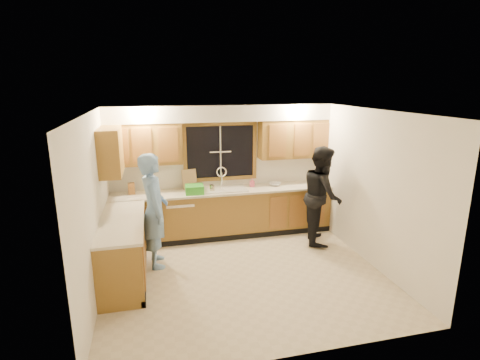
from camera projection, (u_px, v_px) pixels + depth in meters
name	position (u px, v px, depth m)	size (l,w,h in m)	color
floor	(244.00, 273.00, 5.84)	(4.20, 4.20, 0.00)	beige
ceiling	(245.00, 111.00, 5.22)	(4.20, 4.20, 0.00)	white
wall_back	(221.00, 169.00, 7.32)	(4.20, 4.20, 0.00)	white
wall_left	(94.00, 208.00, 5.05)	(3.80, 3.80, 0.00)	white
wall_right	(371.00, 188.00, 6.01)	(3.80, 3.80, 0.00)	white
base_cabinets_back	(224.00, 213.00, 7.24)	(4.20, 0.60, 0.88)	olive
base_cabinets_left	(123.00, 250.00, 5.65)	(0.60, 1.90, 0.88)	olive
countertop_back	(224.00, 191.00, 7.11)	(4.20, 0.63, 0.04)	beige
countertop_left	(122.00, 221.00, 5.54)	(0.63, 1.90, 0.04)	beige
upper_cabinets_left	(144.00, 144.00, 6.70)	(1.35, 0.33, 0.75)	olive
upper_cabinets_right	(293.00, 139.00, 7.35)	(1.35, 0.33, 0.75)	olive
upper_cabinets_return	(111.00, 151.00, 6.00)	(0.33, 0.90, 0.75)	olive
soffit	(222.00, 113.00, 6.88)	(4.20, 0.35, 0.30)	silver
window_frame	(220.00, 152.00, 7.22)	(1.44, 0.03, 1.14)	black
sink	(224.00, 192.00, 7.14)	(0.86, 0.52, 0.57)	silver
dishwasher	(180.00, 219.00, 7.05)	(0.60, 0.56, 0.82)	silver
stove	(121.00, 267.00, 5.12)	(0.58, 0.75, 0.90)	silver
man	(154.00, 211.00, 5.93)	(0.67, 0.44, 1.85)	#6D97CF
woman	(322.00, 195.00, 6.84)	(0.88, 0.68, 1.80)	black
knife_block	(131.00, 189.00, 6.80)	(0.11, 0.10, 0.21)	#9F662C
cutting_board	(189.00, 179.00, 7.14)	(0.28, 0.02, 0.38)	tan
dish_crate	(194.00, 189.00, 6.86)	(0.33, 0.31, 0.15)	green
soap_bottle	(252.00, 183.00, 7.30)	(0.08, 0.08, 0.17)	#E6577A
bowl	(275.00, 184.00, 7.40)	(0.23, 0.23, 0.06)	silver
can_left	(212.00, 188.00, 6.95)	(0.07, 0.07, 0.13)	#BDAE91
can_right	(213.00, 189.00, 6.95)	(0.07, 0.07, 0.12)	#BDAE91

